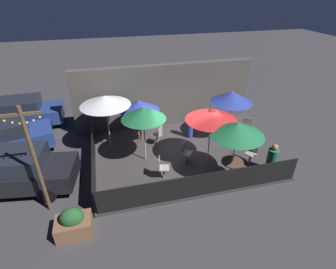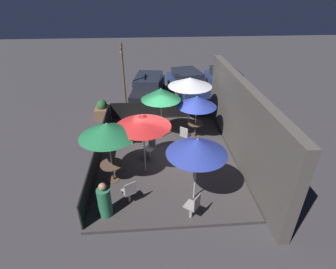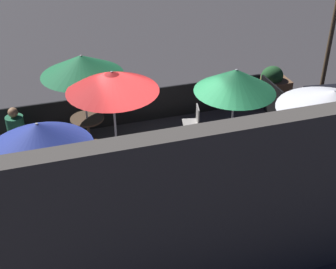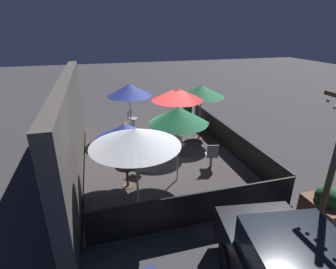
{
  "view_description": "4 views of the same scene",
  "coord_description": "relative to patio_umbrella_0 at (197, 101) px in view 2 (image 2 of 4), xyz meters",
  "views": [
    {
      "loc": [
        -2.97,
        -9.38,
        6.83
      ],
      "look_at": [
        -0.56,
        0.15,
        1.06
      ],
      "focal_mm": 28.0,
      "sensor_mm": 36.0,
      "label": 1
    },
    {
      "loc": [
        9.35,
        -0.64,
        6.59
      ],
      "look_at": [
        -0.01,
        0.08,
        1.19
      ],
      "focal_mm": 28.0,
      "sensor_mm": 36.0,
      "label": 2
    },
    {
      "loc": [
        2.51,
        8.26,
        6.65
      ],
      "look_at": [
        -0.22,
        -0.52,
        1.0
      ],
      "focal_mm": 50.0,
      "sensor_mm": 36.0,
      "label": 3
    },
    {
      "loc": [
        -8.71,
        2.19,
        4.81
      ],
      "look_at": [
        0.2,
        -0.31,
        0.98
      ],
      "focal_mm": 28.0,
      "sensor_mm": 36.0,
      "label": 4
    }
  ],
  "objects": [
    {
      "name": "patron_1",
      "position": [
        4.71,
        -3.66,
        -1.29
      ],
      "size": [
        0.52,
        0.52,
        1.27
      ],
      "rotation": [
        0.0,
        0.0,
        1.81
      ],
      "color": "#236642",
      "rests_on": "patio_deck"
    },
    {
      "name": "fence_side_left",
      "position": [
        -2.21,
        -1.5,
        -1.38
      ],
      "size": [
        0.05,
        5.5,
        0.95
      ],
      "color": "black",
      "rests_on": "patio_deck"
    },
    {
      "name": "patio_umbrella_3",
      "position": [
        -1.47,
        -0.1,
        0.42
      ],
      "size": [
        2.2,
        2.2,
        2.49
      ],
      "color": "#B2B2B7",
      "rests_on": "patio_deck"
    },
    {
      "name": "patio_umbrella_5",
      "position": [
        2.5,
        -2.4,
        0.37
      ],
      "size": [
        2.05,
        2.05,
        2.45
      ],
      "color": "#B2B2B7",
      "rests_on": "patio_deck"
    },
    {
      "name": "planter_box",
      "position": [
        -2.86,
        -4.81,
        -1.54
      ],
      "size": [
        1.08,
        0.76,
        1.01
      ],
      "color": "brown",
      "rests_on": "ground_plane"
    },
    {
      "name": "patio_deck",
      "position": [
        1.57,
        -1.5,
        -1.91
      ],
      "size": [
        7.65,
        5.7,
        0.12
      ],
      "color": "#383333",
      "rests_on": "ground_plane"
    },
    {
      "name": "dining_table_1",
      "position": [
        2.99,
        -3.61,
        -1.27
      ],
      "size": [
        0.85,
        0.85,
        0.74
      ],
      "color": "#4C3828",
      "rests_on": "patio_deck"
    },
    {
      "name": "parked_car_1",
      "position": [
        -6.05,
        0.44,
        -1.13
      ],
      "size": [
        4.36,
        2.54,
        1.62
      ],
      "rotation": [
        0.0,
        0.0,
        0.22
      ],
      "color": "navy",
      "rests_on": "ground_plane"
    },
    {
      "name": "patio_chair_1",
      "position": [
        0.73,
        -0.58,
        -1.32
      ],
      "size": [
        0.56,
        0.56,
        0.95
      ],
      "rotation": [
        0.0,
        0.0,
        2.46
      ],
      "color": "gray",
      "rests_on": "patio_deck"
    },
    {
      "name": "fence_front",
      "position": [
        1.57,
        -4.31,
        -1.38
      ],
      "size": [
        7.45,
        0.05,
        0.95
      ],
      "color": "black",
      "rests_on": "patio_deck"
    },
    {
      "name": "parked_car_0",
      "position": [
        -5.11,
        -2.16,
        -1.13
      ],
      "size": [
        4.74,
        2.37,
        1.62
      ],
      "rotation": [
        0.0,
        0.0,
        -0.15
      ],
      "color": "black",
      "rests_on": "ground_plane"
    },
    {
      "name": "light_post",
      "position": [
        -3.76,
        -3.56,
        0.21
      ],
      "size": [
        1.1,
        0.12,
        3.9
      ],
      "color": "brown",
      "rests_on": "ground_plane"
    },
    {
      "name": "patio_chair_3",
      "position": [
        5.08,
        -0.91,
        -1.32
      ],
      "size": [
        0.56,
        0.56,
        0.96
      ],
      "rotation": [
        0.0,
        0.0,
        -2.23
      ],
      "color": "gray",
      "rests_on": "patio_deck"
    },
    {
      "name": "ground_plane",
      "position": [
        1.57,
        -1.5,
        -1.97
      ],
      "size": [
        60.0,
        60.0,
        0.0
      ],
      "primitive_type": "plane",
      "color": "#383538"
    },
    {
      "name": "patio_umbrella_4",
      "position": [
        4.18,
        -0.73,
        0.27
      ],
      "size": [
        1.95,
        1.95,
        2.39
      ],
      "color": "#B2B2B7",
      "rests_on": "patio_deck"
    },
    {
      "name": "parked_car_2",
      "position": [
        -6.07,
        3.04,
        -1.12
      ],
      "size": [
        4.65,
        1.94,
        1.62
      ],
      "rotation": [
        0.0,
        0.0,
        0.04
      ],
      "color": "navy",
      "rests_on": "ground_plane"
    },
    {
      "name": "patio_umbrella_1",
      "position": [
        2.99,
        -3.61,
        0.31
      ],
      "size": [
        1.98,
        1.98,
        2.41
      ],
      "color": "#B2B2B7",
      "rests_on": "patio_deck"
    },
    {
      "name": "patio_umbrella_0",
      "position": [
        0.0,
        0.0,
        0.0
      ],
      "size": [
        1.84,
        1.84,
        2.09
      ],
      "color": "#B2B2B7",
      "rests_on": "patio_deck"
    },
    {
      "name": "patron_0",
      "position": [
        2.39,
        -0.27,
        -1.26
      ],
      "size": [
        0.44,
        0.44,
        1.29
      ],
      "rotation": [
        0.0,
        0.0,
        2.71
      ],
      "color": "navy",
      "rests_on": "patio_deck"
    },
    {
      "name": "patio_chair_4",
      "position": [
        1.56,
        -2.18,
        -1.36
      ],
      "size": [
        0.57,
        0.57,
        0.91
      ],
      "rotation": [
        0.0,
        0.0,
        -0.79
      ],
      "color": "gray",
      "rests_on": "patio_deck"
    },
    {
      "name": "patio_chair_0",
      "position": [
        4.25,
        -2.93,
        -1.35
      ],
      "size": [
        0.54,
        0.54,
        0.92
      ],
      "rotation": [
        0.0,
        0.0,
        -2.64
      ],
      "color": "gray",
      "rests_on": "patio_deck"
    },
    {
      "name": "patio_chair_2",
      "position": [
        0.36,
        -3.02,
        -1.34
      ],
      "size": [
        0.48,
        0.48,
        0.94
      ],
      "rotation": [
        0.0,
        0.0,
        -0.22
      ],
      "color": "gray",
      "rests_on": "patio_deck"
    },
    {
      "name": "building_wall",
      "position": [
        1.57,
        1.58,
        -0.32
      ],
      "size": [
        9.25,
        0.36,
        3.31
      ],
      "color": "#4C4742",
      "rests_on": "ground_plane"
    },
    {
      "name": "patio_umbrella_2",
      "position": [
        -0.06,
        -1.62,
        0.38
      ],
      "size": [
        1.8,
        1.8,
        2.49
      ],
      "color": "#B2B2B7",
      "rests_on": "patio_deck"
    },
    {
      "name": "dining_table_0",
      "position": [
        0.0,
        -0.0,
        -1.28
      ],
      "size": [
        0.72,
        0.72,
        0.74
      ],
      "color": "#4C3828",
      "rests_on": "patio_deck"
    }
  ]
}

